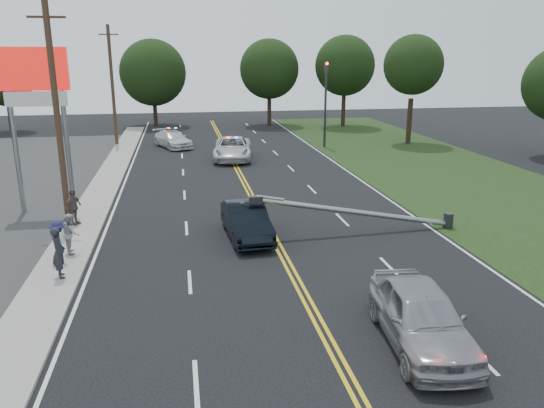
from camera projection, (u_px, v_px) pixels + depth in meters
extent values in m
plane|color=black|center=(322.00, 329.00, 15.34)|extent=(120.00, 120.00, 0.00)
cube|color=gray|center=(79.00, 233.00, 23.41)|extent=(1.80, 70.00, 0.12)
cube|color=black|center=(527.00, 210.00, 27.05)|extent=(12.00, 80.00, 0.01)
cube|color=gold|center=(266.00, 224.00, 24.81)|extent=(0.36, 80.00, 0.00)
cylinder|color=gray|center=(15.00, 143.00, 25.71)|extent=(0.24, 0.24, 7.00)
cylinder|color=gray|center=(67.00, 142.00, 26.11)|extent=(0.24, 0.24, 7.00)
cube|color=red|center=(32.00, 69.00, 24.95)|extent=(3.20, 0.35, 2.00)
cube|color=white|center=(36.00, 99.00, 25.33)|extent=(2.80, 0.30, 0.70)
cylinder|color=#2D2D30|center=(325.00, 106.00, 44.18)|extent=(0.20, 0.20, 7.00)
cube|color=#2D2D30|center=(326.00, 67.00, 43.33)|extent=(0.28, 0.28, 0.90)
sphere|color=#FF0C07|center=(327.00, 64.00, 43.10)|extent=(0.22, 0.22, 0.22)
cylinder|color=#2D2D30|center=(448.00, 221.00, 24.17)|extent=(0.44, 0.44, 0.70)
cylinder|color=gray|center=(356.00, 212.00, 23.26)|extent=(8.90, 0.24, 1.80)
cube|color=#2D2D30|center=(256.00, 200.00, 22.31)|extent=(0.55, 0.32, 0.30)
cylinder|color=#382619|center=(57.00, 116.00, 23.82)|extent=(0.28, 0.28, 10.00)
cube|color=#382619|center=(46.00, 17.00, 22.67)|extent=(1.60, 0.10, 0.10)
cylinder|color=#382619|center=(112.00, 87.00, 44.66)|extent=(0.28, 0.28, 10.00)
cube|color=#382619|center=(108.00, 34.00, 43.51)|extent=(1.60, 0.10, 0.10)
cylinder|color=black|center=(10.00, 117.00, 53.72)|extent=(0.44, 0.44, 2.99)
sphere|color=black|center=(5.00, 80.00, 52.71)|extent=(5.17, 5.17, 5.17)
cylinder|color=black|center=(155.00, 111.00, 57.95)|extent=(0.44, 0.44, 3.31)
sphere|color=black|center=(153.00, 73.00, 56.84)|extent=(7.06, 7.06, 7.06)
cylinder|color=black|center=(269.00, 109.00, 58.51)|extent=(0.44, 0.44, 3.52)
sphere|color=black|center=(269.00, 69.00, 57.33)|extent=(6.41, 6.41, 6.41)
cylinder|color=black|center=(343.00, 109.00, 57.49)|extent=(0.44, 0.44, 3.74)
sphere|color=black|center=(345.00, 66.00, 56.24)|extent=(6.34, 6.34, 6.34)
cylinder|color=black|center=(409.00, 121.00, 46.57)|extent=(0.44, 0.44, 3.92)
sphere|color=black|center=(413.00, 65.00, 45.25)|extent=(5.08, 5.08, 5.08)
imported|color=black|center=(246.00, 221.00, 22.78)|extent=(1.91, 4.68, 1.51)
imported|color=#95979C|center=(421.00, 316.00, 14.35)|extent=(2.47, 5.13, 1.69)
imported|color=silver|center=(233.00, 148.00, 39.77)|extent=(3.46, 6.22, 1.65)
imported|color=silver|center=(173.00, 139.00, 44.85)|extent=(3.69, 5.21, 1.40)
imported|color=#23232A|center=(59.00, 252.00, 18.40)|extent=(0.65, 0.78, 1.84)
imported|color=#A1A1A5|center=(71.00, 233.00, 20.73)|extent=(0.78, 0.90, 1.59)
imported|color=#1D1B45|center=(59.00, 242.00, 19.82)|extent=(0.93, 1.18, 1.60)
imported|color=#5A4C48|center=(73.00, 207.00, 24.14)|extent=(0.84, 1.05, 1.67)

